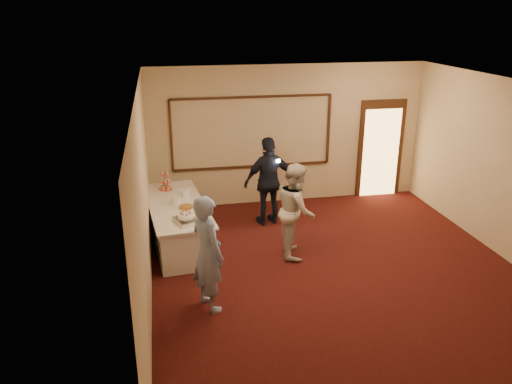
% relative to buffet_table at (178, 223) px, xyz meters
% --- Properties ---
extents(floor, '(7.00, 7.00, 0.00)m').
position_rel_buffet_table_xyz_m(floor, '(2.51, -1.74, -0.39)').
color(floor, black).
rests_on(floor, ground).
extents(room_walls, '(6.04, 7.04, 3.02)m').
position_rel_buffet_table_xyz_m(room_walls, '(2.51, -1.74, 1.64)').
color(room_walls, beige).
rests_on(room_walls, floor).
extents(wall_molding, '(3.45, 0.04, 1.55)m').
position_rel_buffet_table_xyz_m(wall_molding, '(1.71, 1.73, 1.21)').
color(wall_molding, '#331C0F').
rests_on(wall_molding, room_walls).
extents(doorway, '(1.05, 0.07, 2.20)m').
position_rel_buffet_table_xyz_m(doorway, '(4.66, 1.71, 0.69)').
color(doorway, '#331C0F').
rests_on(doorway, floor).
extents(buffet_table, '(1.24, 2.62, 0.77)m').
position_rel_buffet_table_xyz_m(buffet_table, '(0.00, 0.00, 0.00)').
color(buffet_table, silver).
rests_on(buffet_table, floor).
extents(pavlova_tray, '(0.44, 0.50, 0.17)m').
position_rel_buffet_table_xyz_m(pavlova_tray, '(0.12, -0.86, 0.45)').
color(pavlova_tray, '#A8ABAF').
rests_on(pavlova_tray, buffet_table).
extents(cupcake_stand, '(0.27, 0.27, 0.39)m').
position_rel_buffet_table_xyz_m(cupcake_stand, '(-0.17, 0.83, 0.52)').
color(cupcake_stand, '#D04542').
rests_on(cupcake_stand, buffet_table).
extents(plate_stack_a, '(0.18, 0.18, 0.15)m').
position_rel_buffet_table_xyz_m(plate_stack_a, '(0.00, 0.00, 0.46)').
color(plate_stack_a, white).
rests_on(plate_stack_a, buffet_table).
extents(plate_stack_b, '(0.17, 0.17, 0.14)m').
position_rel_buffet_table_xyz_m(plate_stack_b, '(0.18, 0.33, 0.45)').
color(plate_stack_b, white).
rests_on(plate_stack_b, buffet_table).
extents(tart, '(0.28, 0.28, 0.06)m').
position_rel_buffet_table_xyz_m(tart, '(0.15, -0.26, 0.41)').
color(tart, white).
rests_on(tart, buffet_table).
extents(man, '(0.65, 0.74, 1.72)m').
position_rel_buffet_table_xyz_m(man, '(0.33, -2.20, 0.47)').
color(man, '#859DCF').
rests_on(man, floor).
extents(woman, '(0.74, 0.89, 1.65)m').
position_rel_buffet_table_xyz_m(woman, '(2.00, -0.82, 0.44)').
color(woman, beige).
rests_on(woman, floor).
extents(guest, '(1.10, 0.64, 1.77)m').
position_rel_buffet_table_xyz_m(guest, '(1.83, 0.58, 0.50)').
color(guest, black).
rests_on(guest, floor).
extents(camera_flash, '(0.08, 0.06, 0.05)m').
position_rel_buffet_table_xyz_m(camera_flash, '(1.96, 0.38, 0.96)').
color(camera_flash, white).
rests_on(camera_flash, guest).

